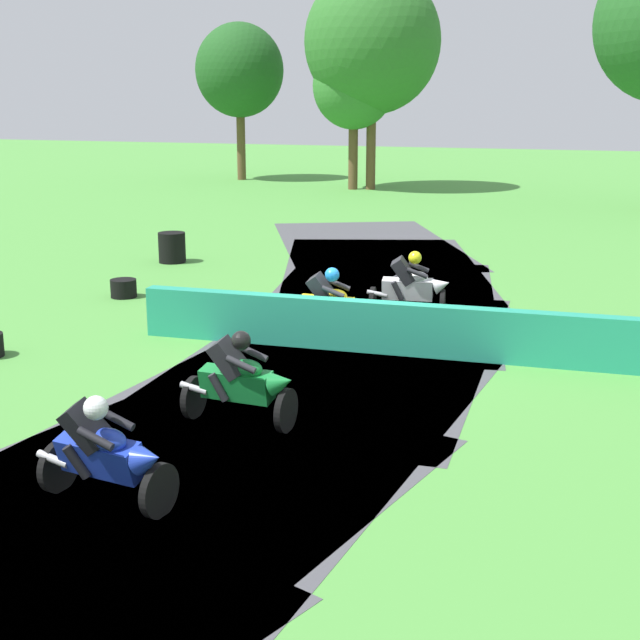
# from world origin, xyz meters

# --- Properties ---
(ground_plane) EXTENTS (120.00, 120.00, 0.00)m
(ground_plane) POSITION_xyz_m (0.00, 0.00, 0.00)
(ground_plane) COLOR #4C933D
(track_asphalt) EXTENTS (9.65, 32.56, 0.01)m
(track_asphalt) POSITION_xyz_m (-1.02, -0.03, 0.00)
(track_asphalt) COLOR #47474C
(track_asphalt) RESTS_ON ground
(motorcycle_lead_blue) EXTENTS (1.70, 0.96, 1.43)m
(motorcycle_lead_blue) POSITION_xyz_m (-0.72, -6.72, 0.64)
(motorcycle_lead_blue) COLOR black
(motorcycle_lead_blue) RESTS_ON ground
(motorcycle_chase_green) EXTENTS (1.70, 0.80, 1.43)m
(motorcycle_chase_green) POSITION_xyz_m (-0.28, -4.03, 0.66)
(motorcycle_chase_green) COLOR black
(motorcycle_chase_green) RESTS_ON ground
(motorcycle_trailing_yellow) EXTENTS (1.68, 0.72, 1.43)m
(motorcycle_trailing_yellow) POSITION_xyz_m (-0.46, 0.48, 0.66)
(motorcycle_trailing_yellow) COLOR black
(motorcycle_trailing_yellow) RESTS_ON ground
(motorcycle_fourth_white) EXTENTS (1.68, 0.88, 1.42)m
(motorcycle_fourth_white) POSITION_xyz_m (0.57, 2.55, 0.66)
(motorcycle_fourth_white) COLOR black
(motorcycle_fourth_white) RESTS_ON ground
(tire_stack_mid_b) EXTENTS (0.57, 0.57, 0.40)m
(tire_stack_mid_b) POSITION_xyz_m (-5.88, 2.42, 0.20)
(tire_stack_mid_b) COLOR black
(tire_stack_mid_b) RESTS_ON ground
(tire_stack_far) EXTENTS (0.72, 0.72, 0.80)m
(tire_stack_far) POSITION_xyz_m (-6.81, 6.52, 0.40)
(tire_stack_far) COLOR black
(tire_stack_far) RESTS_ON ground
(tree_far_left) EXTENTS (4.48, 4.48, 7.88)m
(tree_far_left) POSITION_xyz_m (-14.30, 28.71, 5.50)
(tree_far_left) COLOR brown
(tree_far_left) RESTS_ON ground
(tree_far_right) EXTENTS (6.18, 6.18, 9.90)m
(tree_far_right) POSITION_xyz_m (-6.65, 26.16, 6.64)
(tree_far_right) COLOR brown
(tree_far_right) RESTS_ON ground
(tree_mid_rise) EXTENTS (3.77, 3.77, 6.70)m
(tree_mid_rise) POSITION_xyz_m (-7.44, 25.92, 4.69)
(tree_mid_rise) COLOR brown
(tree_mid_rise) RESTS_ON ground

